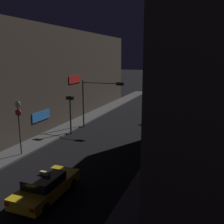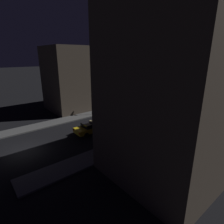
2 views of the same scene
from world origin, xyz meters
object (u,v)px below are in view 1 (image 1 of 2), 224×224
traffic_light_overhead (98,94)px  sign_pole_left (19,123)px  street_lamp_far_block (182,74)px  street_lamp_near_block (159,88)px  taxi (46,186)px  far_car (165,98)px  traffic_light_left_kerb (70,107)px

traffic_light_overhead → sign_pole_left: size_ratio=1.23×
traffic_light_overhead → sign_pole_left: bearing=-104.7°
traffic_light_overhead → street_lamp_far_block: bearing=52.3°
traffic_light_overhead → street_lamp_near_block: street_lamp_near_block is taller
sign_pole_left → street_lamp_near_block: 10.94m
taxi → far_car: size_ratio=0.98×
traffic_light_overhead → traffic_light_left_kerb: (-1.84, -2.85, -1.01)m
taxi → street_lamp_far_block: street_lamp_far_block is taller
traffic_light_overhead → street_lamp_near_block: (7.80, -7.13, 1.74)m
taxi → sign_pole_left: bearing=140.5°
street_lamp_near_block → sign_pole_left: bearing=-167.1°
taxi → traffic_light_overhead: bearing=102.2°
far_car → street_lamp_near_block: street_lamp_near_block is taller
far_car → sign_pole_left: bearing=-102.7°
traffic_light_overhead → traffic_light_left_kerb: 3.54m
far_car → sign_pole_left: (-6.43, -28.63, 1.97)m
street_lamp_near_block → far_car: bearing=98.4°
taxi → street_lamp_far_block: bearing=79.3°
taxi → traffic_light_left_kerb: bearing=113.5°
traffic_light_overhead → taxi: bearing=-77.8°
traffic_light_left_kerb → taxi: bearing=-66.5°
traffic_light_overhead → traffic_light_left_kerb: bearing=-122.8°
traffic_light_left_kerb → sign_pole_left: 6.68m
far_car → traffic_light_overhead: bearing=-101.6°
traffic_light_left_kerb → sign_pole_left: size_ratio=0.93×
far_car → street_lamp_near_block: bearing=-81.6°
far_car → street_lamp_far_block: size_ratio=0.61×
far_car → street_lamp_far_block: (3.62, -9.35, 4.72)m
far_car → traffic_light_left_kerb: (-5.77, -21.98, 2.08)m
traffic_light_overhead → traffic_light_left_kerb: traffic_light_overhead is taller
taxi → sign_pole_left: size_ratio=1.05×
street_lamp_near_block → street_lamp_far_block: size_ratio=1.16×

